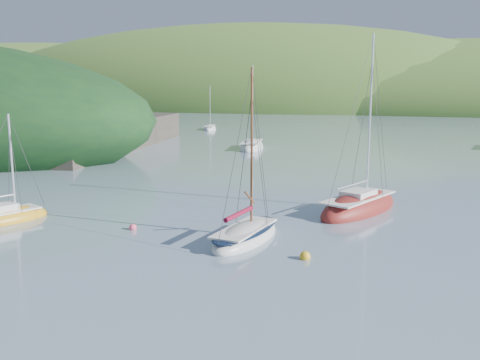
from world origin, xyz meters
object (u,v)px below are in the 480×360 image
(distant_sloop_c, at_px, (210,129))
(distant_sloop_a, at_px, (252,147))
(daysailer_white, at_px, (245,236))
(sailboat_yellow, at_px, (6,219))
(sloop_red, at_px, (359,208))

(distant_sloop_c, bearing_deg, distant_sloop_a, -73.01)
(daysailer_white, bearing_deg, sailboat_yellow, -169.04)
(daysailer_white, distance_m, distant_sloop_a, 39.04)
(sloop_red, distance_m, sailboat_yellow, 21.40)
(sloop_red, relative_size, distant_sloop_a, 1.07)
(sloop_red, height_order, distant_sloop_c, sloop_red)
(daysailer_white, relative_size, sloop_red, 0.79)
(sloop_red, relative_size, sailboat_yellow, 1.74)
(distant_sloop_a, height_order, distant_sloop_c, distant_sloop_a)
(daysailer_white, xyz_separation_m, sailboat_yellow, (-14.45, -1.32, -0.05))
(daysailer_white, bearing_deg, distant_sloop_a, 114.32)
(daysailer_white, relative_size, sailboat_yellow, 1.37)
(sailboat_yellow, height_order, distant_sloop_c, distant_sloop_c)
(daysailer_white, distance_m, sailboat_yellow, 14.51)
(distant_sloop_a, bearing_deg, sloop_red, -70.59)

